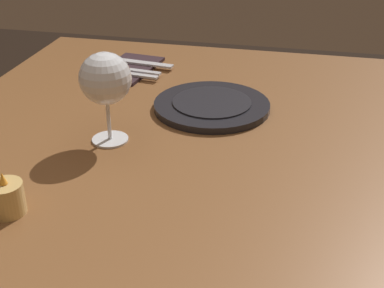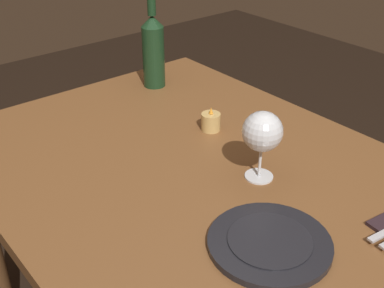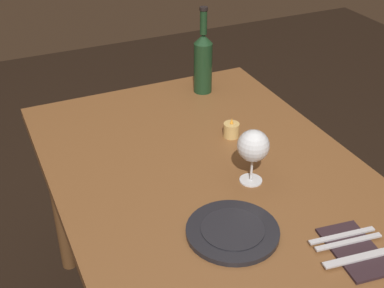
{
  "view_description": "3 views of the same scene",
  "coord_description": "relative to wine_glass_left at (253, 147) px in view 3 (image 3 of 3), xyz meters",
  "views": [
    {
      "loc": [
        -0.73,
        -0.25,
        1.19
      ],
      "look_at": [
        -0.01,
        -0.09,
        0.8
      ],
      "focal_mm": 50.0,
      "sensor_mm": 36.0,
      "label": 1
    },
    {
      "loc": [
        0.72,
        -0.64,
        1.38
      ],
      "look_at": [
        0.01,
        -0.05,
        0.85
      ],
      "focal_mm": 46.5,
      "sensor_mm": 36.0,
      "label": 2
    },
    {
      "loc": [
        1.12,
        -0.57,
        1.63
      ],
      "look_at": [
        -0.0,
        -0.06,
        0.86
      ],
      "focal_mm": 48.79,
      "sensor_mm": 36.0,
      "label": 3
    }
  ],
  "objects": [
    {
      "name": "fork_outer",
      "position": [
        0.31,
        0.08,
        -0.11
      ],
      "size": [
        0.04,
        0.18,
        0.0
      ],
      "color": "silver",
      "rests_on": "folded_napkin"
    },
    {
      "name": "wine_bottle",
      "position": [
        -0.59,
        0.12,
        0.01
      ],
      "size": [
        0.07,
        0.07,
        0.33
      ],
      "color": "#19381E",
      "rests_on": "dining_table"
    },
    {
      "name": "fork_inner",
      "position": [
        0.33,
        0.08,
        -0.11
      ],
      "size": [
        0.04,
        0.18,
        0.0
      ],
      "color": "silver",
      "rests_on": "folded_napkin"
    },
    {
      "name": "votive_candle",
      "position": [
        -0.24,
        0.07,
        -0.09
      ],
      "size": [
        0.05,
        0.05,
        0.07
      ],
      "color": "#DBB266",
      "rests_on": "dining_table"
    },
    {
      "name": "dining_table",
      "position": [
        -0.08,
        -0.09,
        -0.21
      ],
      "size": [
        1.3,
        0.9,
        0.74
      ],
      "color": "brown",
      "rests_on": "ground"
    },
    {
      "name": "dinner_plate",
      "position": [
        0.18,
        -0.15,
        -0.11
      ],
      "size": [
        0.24,
        0.24,
        0.02
      ],
      "color": "black",
      "rests_on": "dining_table"
    },
    {
      "name": "folded_napkin",
      "position": [
        0.36,
        0.08,
        -0.11
      ],
      "size": [
        0.2,
        0.13,
        0.01
      ],
      "color": "#2D1E23",
      "rests_on": "dining_table"
    },
    {
      "name": "wine_glass_left",
      "position": [
        0.0,
        0.0,
        0.0
      ],
      "size": [
        0.09,
        0.09,
        0.17
      ],
      "color": "white",
      "rests_on": "dining_table"
    },
    {
      "name": "table_knife",
      "position": [
        0.39,
        0.08,
        -0.11
      ],
      "size": [
        0.05,
        0.21,
        0.0
      ],
      "color": "silver",
      "rests_on": "folded_napkin"
    }
  ]
}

